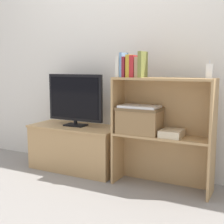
{
  "coord_description": "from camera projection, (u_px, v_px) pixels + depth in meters",
  "views": [
    {
      "loc": [
        1.32,
        -2.41,
        1.06
      ],
      "look_at": [
        0.0,
        0.13,
        0.64
      ],
      "focal_mm": 50.0,
      "sensor_mm": 36.0,
      "label": 1
    }
  ],
  "objects": [
    {
      "name": "bookshelf_lower_tier",
      "position": [
        164.0,
        154.0,
        2.78
      ],
      "size": [
        0.87,
        0.27,
        0.47
      ],
      "color": "tan",
      "rests_on": "ground_plane"
    },
    {
      "name": "book_maroon",
      "position": [
        126.0,
        67.0,
        2.74
      ],
      "size": [
        0.02,
        0.16,
        0.18
      ],
      "color": "maroon",
      "rests_on": "bookshelf_upper_tier"
    },
    {
      "name": "tv_stand",
      "position": [
        76.0,
        147.0,
        3.23
      ],
      "size": [
        0.95,
        0.44,
        0.46
      ],
      "color": "tan",
      "rests_on": "ground_plane"
    },
    {
      "name": "bookshelf_upper_tier",
      "position": [
        165.0,
        99.0,
        2.71
      ],
      "size": [
        0.87,
        0.27,
        0.5
      ],
      "color": "tan",
      "rests_on": "bookshelf_lower_tier"
    },
    {
      "name": "book_ivory",
      "position": [
        121.0,
        67.0,
        2.76
      ],
      "size": [
        0.03,
        0.15,
        0.18
      ],
      "color": "silver",
      "rests_on": "bookshelf_upper_tier"
    },
    {
      "name": "book_skyblue",
      "position": [
        124.0,
        65.0,
        2.75
      ],
      "size": [
        0.02,
        0.14,
        0.21
      ],
      "color": "#709ECC",
      "rests_on": "bookshelf_upper_tier"
    },
    {
      "name": "ground_plane",
      "position": [
        105.0,
        183.0,
        2.87
      ],
      "size": [
        16.0,
        16.0,
        0.0
      ],
      "primitive_type": "plane",
      "color": "gray"
    },
    {
      "name": "book_tan",
      "position": [
        138.0,
        67.0,
        2.69
      ],
      "size": [
        0.03,
        0.12,
        0.18
      ],
      "color": "tan",
      "rests_on": "bookshelf_upper_tier"
    },
    {
      "name": "book_mustard",
      "position": [
        130.0,
        66.0,
        2.72
      ],
      "size": [
        0.03,
        0.13,
        0.19
      ],
      "color": "gold",
      "rests_on": "bookshelf_upper_tier"
    },
    {
      "name": "tv",
      "position": [
        75.0,
        99.0,
        3.16
      ],
      "size": [
        0.62,
        0.14,
        0.53
      ],
      "color": "black",
      "rests_on": "tv_stand"
    },
    {
      "name": "magazine_stack",
      "position": [
        172.0,
        133.0,
        2.64
      ],
      "size": [
        0.18,
        0.21,
        0.06
      ],
      "color": "beige",
      "rests_on": "bookshelf_lower_tier"
    },
    {
      "name": "baby_monitor",
      "position": [
        209.0,
        71.0,
        2.45
      ],
      "size": [
        0.05,
        0.04,
        0.14
      ],
      "color": "white",
      "rests_on": "bookshelf_upper_tier"
    },
    {
      "name": "wall_back",
      "position": [
        127.0,
        52.0,
        3.1
      ],
      "size": [
        10.0,
        0.05,
        2.4
      ],
      "color": "silver",
      "rests_on": "ground_plane"
    },
    {
      "name": "storage_basket_left",
      "position": [
        140.0,
        119.0,
        2.76
      ],
      "size": [
        0.38,
        0.24,
        0.23
      ],
      "color": "#937047",
      "rests_on": "bookshelf_lower_tier"
    },
    {
      "name": "book_olive",
      "position": [
        143.0,
        64.0,
        2.67
      ],
      "size": [
        0.03,
        0.15,
        0.22
      ],
      "color": "olive",
      "rests_on": "bookshelf_upper_tier"
    },
    {
      "name": "laptop",
      "position": [
        140.0,
        106.0,
        2.75
      ],
      "size": [
        0.34,
        0.22,
        0.02
      ],
      "color": "white",
      "rests_on": "storage_basket_left"
    },
    {
      "name": "book_crimson",
      "position": [
        134.0,
        66.0,
        2.7
      ],
      "size": [
        0.04,
        0.14,
        0.19
      ],
      "color": "#B22328",
      "rests_on": "bookshelf_upper_tier"
    }
  ]
}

